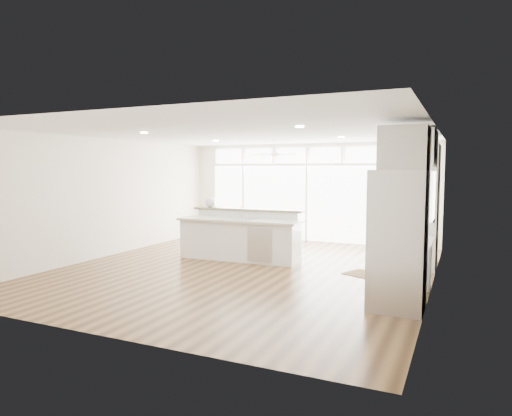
% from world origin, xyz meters
% --- Properties ---
extents(floor, '(7.00, 8.00, 0.02)m').
position_xyz_m(floor, '(0.00, 0.00, -0.01)').
color(floor, '#432A14').
rests_on(floor, ground).
extents(ceiling, '(7.00, 8.00, 0.02)m').
position_xyz_m(ceiling, '(0.00, 0.00, 2.70)').
color(ceiling, white).
rests_on(ceiling, wall_back).
extents(wall_back, '(7.00, 0.04, 2.70)m').
position_xyz_m(wall_back, '(0.00, 4.00, 1.35)').
color(wall_back, '#EEE5CE').
rests_on(wall_back, floor).
extents(wall_front, '(7.00, 0.04, 2.70)m').
position_xyz_m(wall_front, '(0.00, -4.00, 1.35)').
color(wall_front, '#EEE5CE').
rests_on(wall_front, floor).
extents(wall_left, '(0.04, 8.00, 2.70)m').
position_xyz_m(wall_left, '(-3.50, 0.00, 1.35)').
color(wall_left, '#EEE5CE').
rests_on(wall_left, floor).
extents(wall_right, '(0.04, 8.00, 2.70)m').
position_xyz_m(wall_right, '(3.50, 0.00, 1.35)').
color(wall_right, '#EEE5CE').
rests_on(wall_right, floor).
extents(glass_wall, '(5.80, 0.06, 2.08)m').
position_xyz_m(glass_wall, '(0.00, 3.94, 1.05)').
color(glass_wall, white).
rests_on(glass_wall, wall_back).
extents(transom_row, '(5.90, 0.06, 0.40)m').
position_xyz_m(transom_row, '(0.00, 3.94, 2.38)').
color(transom_row, white).
rests_on(transom_row, wall_back).
extents(desk_window, '(0.04, 0.85, 0.85)m').
position_xyz_m(desk_window, '(3.46, 0.30, 1.55)').
color(desk_window, silver).
rests_on(desk_window, wall_right).
extents(ceiling_fan, '(1.16, 1.16, 0.32)m').
position_xyz_m(ceiling_fan, '(-0.50, 2.80, 2.48)').
color(ceiling_fan, white).
rests_on(ceiling_fan, ceiling).
extents(recessed_lights, '(3.40, 3.00, 0.02)m').
position_xyz_m(recessed_lights, '(0.00, 0.20, 2.68)').
color(recessed_lights, white).
rests_on(recessed_lights, ceiling).
extents(oven_cabinet, '(0.64, 1.20, 2.50)m').
position_xyz_m(oven_cabinet, '(3.17, 1.80, 1.25)').
color(oven_cabinet, white).
rests_on(oven_cabinet, floor).
extents(desk_nook, '(0.72, 1.30, 0.76)m').
position_xyz_m(desk_nook, '(3.13, 0.30, 0.38)').
color(desk_nook, white).
rests_on(desk_nook, floor).
extents(upper_cabinets, '(0.64, 1.30, 0.64)m').
position_xyz_m(upper_cabinets, '(3.17, 0.30, 2.35)').
color(upper_cabinets, white).
rests_on(upper_cabinets, wall_right).
extents(refrigerator, '(0.76, 0.90, 2.00)m').
position_xyz_m(refrigerator, '(3.11, -1.35, 1.00)').
color(refrigerator, silver).
rests_on(refrigerator, floor).
extents(fridge_cabinet, '(0.64, 0.90, 0.60)m').
position_xyz_m(fridge_cabinet, '(3.17, -1.35, 2.30)').
color(fridge_cabinet, white).
rests_on(fridge_cabinet, wall_right).
extents(framed_photos, '(0.06, 0.22, 0.80)m').
position_xyz_m(framed_photos, '(3.46, 0.92, 1.40)').
color(framed_photos, black).
rests_on(framed_photos, wall_right).
extents(kitchen_island, '(2.80, 1.12, 1.10)m').
position_xyz_m(kitchen_island, '(-0.54, 0.84, 0.55)').
color(kitchen_island, white).
rests_on(kitchen_island, floor).
extents(rug, '(1.02, 0.89, 0.01)m').
position_xyz_m(rug, '(2.36, 0.53, 0.01)').
color(rug, '#3E2913').
rests_on(rug, floor).
extents(office_chair, '(0.60, 0.57, 0.97)m').
position_xyz_m(office_chair, '(3.05, -0.47, 0.49)').
color(office_chair, black).
rests_on(office_chair, floor).
extents(fishbowl, '(0.25, 0.25, 0.24)m').
position_xyz_m(fishbowl, '(-1.50, 1.22, 1.22)').
color(fishbowl, silver).
rests_on(fishbowl, kitchen_island).
extents(monitor, '(0.14, 0.49, 0.40)m').
position_xyz_m(monitor, '(3.05, 0.30, 0.96)').
color(monitor, black).
rests_on(monitor, desk_nook).
extents(keyboard, '(0.13, 0.29, 0.01)m').
position_xyz_m(keyboard, '(2.88, 0.30, 0.77)').
color(keyboard, silver).
rests_on(keyboard, desk_nook).
extents(potted_plant, '(0.30, 0.33, 0.23)m').
position_xyz_m(potted_plant, '(3.17, 1.80, 2.62)').
color(potted_plant, '#224F22').
rests_on(potted_plant, oven_cabinet).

